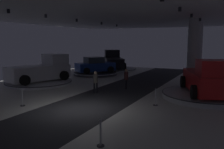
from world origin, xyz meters
name	(u,v)px	position (x,y,z in m)	size (l,w,h in m)	color
ground	(79,110)	(0.00, 0.00, -0.02)	(24.00, 44.00, 0.06)	silver
ceiling_with_spotlights	(77,6)	(0.00, 0.00, 5.55)	(24.00, 44.00, 0.39)	silver
column_right	(195,53)	(4.64, 9.63, 2.75)	(1.13, 1.13, 5.50)	#ADADB2
display_platform_deep_left	(113,69)	(-6.36, 17.19, 0.13)	(5.79, 5.79, 0.23)	#B7B7BC
pickup_truck_deep_left	(113,61)	(-6.53, 17.46, 1.17)	(4.67, 5.59, 2.30)	black
display_platform_mid_right	(206,95)	(5.97, 5.99, 0.20)	(5.68, 5.68, 0.36)	#B7B7BC
pickup_truck_mid_right	(208,80)	(6.08, 5.69, 1.29)	(4.04, 5.70, 2.30)	red
display_platform_mid_left	(39,82)	(-7.67, 5.12, 0.14)	(5.68, 5.68, 0.25)	silver
pickup_truck_mid_left	(42,70)	(-7.58, 5.43, 1.18)	(3.88, 5.69, 2.30)	silver
display_platform_far_left	(95,73)	(-6.20, 12.33, 0.16)	(4.88, 4.88, 0.28)	#333338
display_car_far_left	(95,65)	(-6.22, 12.31, 1.05)	(3.90, 4.47, 1.71)	navy
visitor_walking_near	(126,78)	(0.07, 6.43, 0.91)	(0.32, 0.32, 1.59)	black
visitor_walking_far	(96,81)	(-1.32, 4.10, 0.91)	(0.32, 0.32, 1.59)	black
stanchion_a	(22,100)	(-3.32, -0.86, 0.37)	(0.28, 0.28, 1.01)	#333338
stanchion_b	(101,136)	(3.42, -3.60, 0.37)	(0.28, 0.28, 1.01)	#333338
stanchion_c	(156,99)	(3.56, 2.71, 0.37)	(0.28, 0.28, 1.01)	#333338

